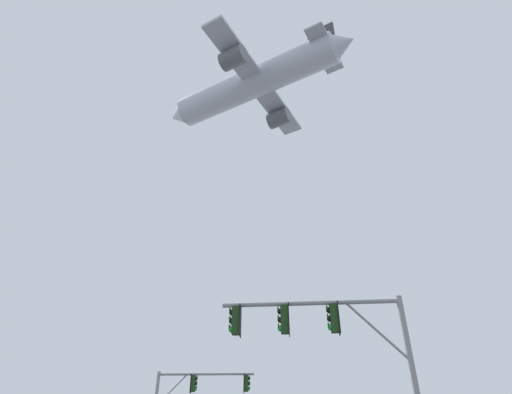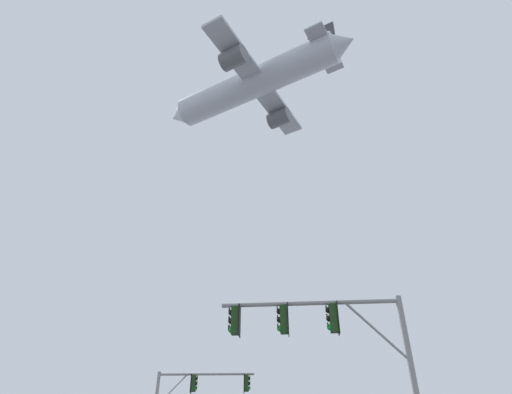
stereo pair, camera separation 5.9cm
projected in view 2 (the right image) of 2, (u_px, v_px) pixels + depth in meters
signal_pole_near at (329, 338)px, 13.11m from camera, size 5.97×0.99×5.76m
airplane at (254, 83)px, 52.68m from camera, size 24.64×19.02×7.37m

